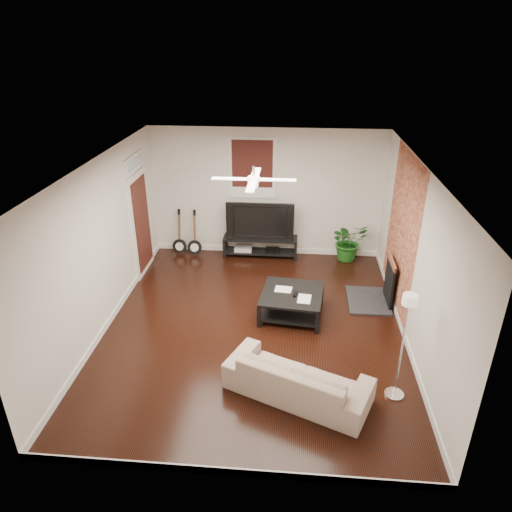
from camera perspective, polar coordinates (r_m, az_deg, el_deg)
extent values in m
cube|color=black|center=(8.12, -0.25, -8.56)|extent=(5.00, 6.00, 0.01)
cube|color=white|center=(6.93, -0.29, 10.91)|extent=(5.00, 6.00, 0.01)
cube|color=silver|center=(10.20, 1.27, 7.64)|extent=(5.00, 0.01, 2.80)
cube|color=silver|center=(4.90, -3.56, -14.82)|extent=(5.00, 0.01, 2.80)
cube|color=silver|center=(8.02, -18.36, 1.04)|extent=(0.01, 6.00, 2.80)
cube|color=silver|center=(7.63, 18.79, -0.32)|extent=(0.01, 6.00, 2.80)
cube|color=brown|center=(8.51, 17.31, 2.64)|extent=(0.02, 2.20, 2.80)
cube|color=black|center=(8.85, 14.70, -2.87)|extent=(0.80, 1.10, 0.92)
cube|color=black|center=(10.03, -0.45, 10.62)|extent=(1.00, 0.06, 1.30)
cube|color=white|center=(9.69, -13.91, 4.94)|extent=(0.08, 1.00, 2.50)
cube|color=black|center=(10.43, 0.52, 1.15)|extent=(1.63, 0.43, 0.46)
imported|color=black|center=(10.19, 0.54, 4.50)|extent=(1.46, 0.19, 0.84)
cube|color=black|center=(8.34, 4.37, -5.80)|extent=(1.16, 1.16, 0.44)
imported|color=tan|center=(6.65, 5.09, -14.55)|extent=(2.13, 1.50, 0.58)
imported|color=#1C5D1A|center=(10.40, 11.19, 1.78)|extent=(0.99, 0.93, 0.86)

